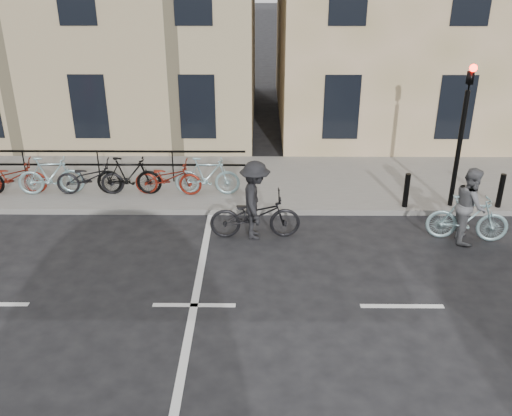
{
  "coord_description": "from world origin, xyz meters",
  "views": [
    {
      "loc": [
        1.27,
        -9.13,
        6.35
      ],
      "look_at": [
        1.18,
        2.09,
        1.1
      ],
      "focal_mm": 40.0,
      "sensor_mm": 36.0,
      "label": 1
    }
  ],
  "objects": [
    {
      "name": "ground",
      "position": [
        0.0,
        0.0,
        0.0
      ],
      "size": [
        120.0,
        120.0,
        0.0
      ],
      "primitive_type": "plane",
      "color": "black",
      "rests_on": "ground"
    },
    {
      "name": "traffic_light",
      "position": [
        6.2,
        4.34,
        2.45
      ],
      "size": [
        0.18,
        0.3,
        3.9
      ],
      "color": "black",
      "rests_on": "sidewalk"
    },
    {
      "name": "cyclist_dark",
      "position": [
        1.15,
        2.85,
        0.74
      ],
      "size": [
        2.14,
        1.25,
        1.88
      ],
      "rotation": [
        0.0,
        0.0,
        1.61
      ],
      "color": "black",
      "rests_on": "ground"
    },
    {
      "name": "bollard_west",
      "position": [
        7.4,
        4.25,
        0.6
      ],
      "size": [
        0.14,
        0.14,
        0.9
      ],
      "primitive_type": "cylinder",
      "color": "black",
      "rests_on": "sidewalk"
    },
    {
      "name": "bollard_east",
      "position": [
        5.0,
        4.25,
        0.6
      ],
      "size": [
        0.14,
        0.14,
        0.9
      ],
      "primitive_type": "cylinder",
      "color": "black",
      "rests_on": "sidewalk"
    },
    {
      "name": "cyclist_grey",
      "position": [
        6.07,
        2.73,
        0.72
      ],
      "size": [
        1.91,
        0.96,
        1.79
      ],
      "rotation": [
        0.0,
        0.0,
        1.42
      ],
      "color": "#85A9AE",
      "rests_on": "ground"
    },
    {
      "name": "parked_bikes",
      "position": [
        -3.87,
        5.04,
        0.65
      ],
      "size": [
        9.35,
        1.23,
        1.05
      ],
      "color": "black",
      "rests_on": "sidewalk"
    },
    {
      "name": "sidewalk",
      "position": [
        -4.0,
        6.0,
        0.07
      ],
      "size": [
        46.0,
        4.0,
        0.15
      ],
      "primitive_type": "cube",
      "color": "slate",
      "rests_on": "ground"
    }
  ]
}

